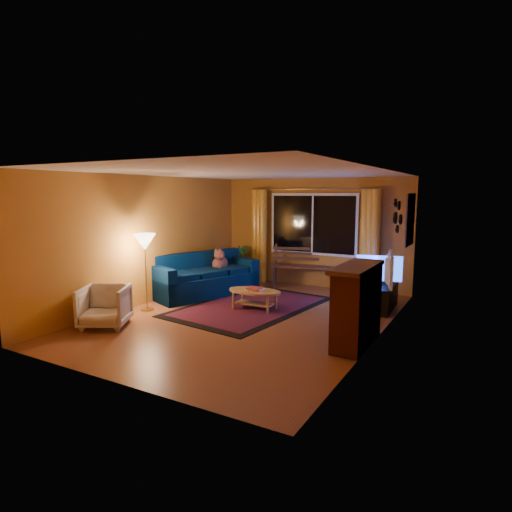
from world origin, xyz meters
The scene contains 22 objects.
floor centered at (0.00, 0.00, -0.01)m, with size 4.50×6.00×0.02m, color brown.
ceiling centered at (0.00, 0.00, 2.51)m, with size 4.50×6.00×0.02m, color white.
wall_back centered at (0.00, 3.01, 1.25)m, with size 4.50×0.02×2.50m, color #C47B2A.
wall_left centered at (-2.26, 0.00, 1.25)m, with size 0.02×6.00×2.50m, color #C47B2A.
wall_right centered at (2.26, 0.00, 1.25)m, with size 0.02×6.00×2.50m, color #C47B2A.
window centered at (0.00, 2.94, 1.45)m, with size 2.00×0.02×1.30m, color black.
curtain_rod centered at (0.00, 2.90, 2.25)m, with size 0.03×0.03×3.20m, color #BF8C3F.
curtain_left centered at (-1.35, 2.88, 1.12)m, with size 0.36×0.36×2.24m, color gold.
curtain_right centered at (1.35, 2.88, 1.12)m, with size 0.36×0.36×2.24m, color gold.
bench centered at (-0.07, 2.75, 0.24)m, with size 1.61×0.47×0.48m, color #422920.
potted_plant centered at (-1.79, 2.67, 0.44)m, with size 0.49×0.49×0.87m, color #235B1E.
sofa centered at (-1.62, 0.97, 0.45)m, with size 0.95×2.21×0.89m, color #02193B.
dog centered at (-1.57, 1.47, 0.68)m, with size 0.32×0.45×0.49m, color #984E45, non-canonical shape.
armchair centered at (-1.75, -1.60, 0.37)m, with size 0.72×0.67×0.74m, color beige.
floor_lamp centered at (-1.86, -0.52, 0.71)m, with size 0.24×0.24×1.42m, color #BF8C3F.
rug centered at (-0.31, 0.63, 0.01)m, with size 1.99×3.14×0.02m, color #680C0A.
coffee_table centered at (-0.14, 0.50, 0.19)m, with size 1.03×1.03×0.37m, color #B18148.
tv_console centered at (1.94, 1.72, 0.23)m, with size 0.38×1.13×0.47m, color black.
television centered at (1.94, 1.72, 0.77)m, with size 1.04×0.14×0.60m, color black.
fireplace centered at (2.05, -0.40, 0.55)m, with size 0.40×1.20×1.10m, color maroon.
mirror_cluster centered at (2.21, 1.30, 1.80)m, with size 0.06×0.60×0.56m, color black, non-canonical shape.
painting centered at (2.22, 2.45, 1.65)m, with size 0.04×0.76×0.96m, color orange.
Camera 1 is at (3.71, -6.25, 2.16)m, focal length 30.00 mm.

